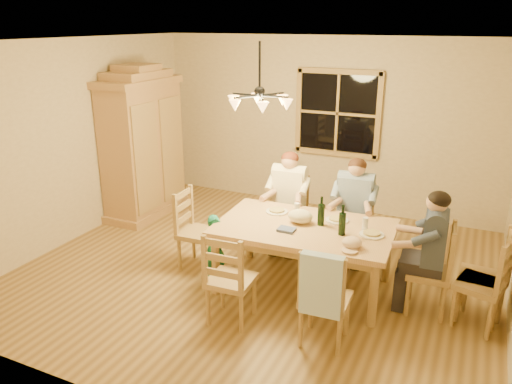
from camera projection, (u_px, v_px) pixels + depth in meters
The scene contains 31 objects.
floor at pixel (259, 270), 6.13m from camera, with size 5.50×5.50×0.00m, color brown.
ceiling at pixel (260, 41), 5.25m from camera, with size 5.50×5.00×0.02m, color white.
wall_back at pixel (325, 125), 7.83m from camera, with size 5.50×0.02×2.70m, color tan.
wall_left at pixel (76, 141), 6.78m from camera, with size 0.02×5.00×2.70m, color tan.
window at pixel (338, 113), 7.66m from camera, with size 1.30×0.06×1.30m.
chandelier at pixel (260, 100), 5.45m from camera, with size 0.77×0.68×0.71m.
armoire at pixel (143, 148), 7.62m from camera, with size 0.66×1.40×2.30m.
dining_table at pixel (304, 234), 5.53m from camera, with size 1.99×1.28×0.76m.
chair_far_left at pixel (288, 227), 6.62m from camera, with size 0.46×0.44×0.99m.
chair_far_right at pixel (352, 237), 6.32m from camera, with size 0.46×0.44×0.99m.
chair_near_left at pixel (231, 293), 5.02m from camera, with size 0.46×0.44×0.99m.
chair_near_right at pixel (325, 313), 4.68m from camera, with size 0.46×0.44×0.99m.
chair_end_left at pixel (199, 244), 6.12m from camera, with size 0.44×0.46×0.99m.
chair_end_right at pixel (427, 285), 5.18m from camera, with size 0.44×0.46×0.99m.
adult_woman at pixel (289, 189), 6.44m from camera, with size 0.41×0.44×0.87m.
adult_plaid_man at pixel (355, 197), 6.14m from camera, with size 0.41×0.44×0.87m.
adult_slate_man at pixel (433, 238), 5.01m from camera, with size 0.44×0.41×0.87m.
towel at pixel (321, 285), 4.39m from camera, with size 0.38×0.10×0.58m, color #B7D3F8.
wine_bottle_a at pixel (321, 211), 5.47m from camera, with size 0.08×0.08×0.33m, color black.
wine_bottle_b at pixel (342, 220), 5.22m from camera, with size 0.08×0.08×0.33m, color black.
plate_woman at pixel (277, 212), 5.88m from camera, with size 0.26×0.26×0.02m, color white.
plate_plaid at pixel (337, 220), 5.63m from camera, with size 0.26×0.26×0.02m, color white.
plate_slate at pixel (372, 235), 5.25m from camera, with size 0.26×0.26×0.02m, color white.
wine_glass_a at pixel (297, 209), 5.79m from camera, with size 0.06×0.06×0.14m, color silver.
wine_glass_b at pixel (365, 224), 5.37m from camera, with size 0.06×0.06×0.14m, color silver.
cap at pixel (352, 242), 4.96m from camera, with size 0.20×0.20×0.11m, color beige.
napkin at pixel (286, 230), 5.36m from camera, with size 0.18×0.14×0.03m, color #4D5A8E.
cloth_bundle at pixel (300, 216), 5.56m from camera, with size 0.28×0.22×0.15m, color beige.
child at pixel (215, 250), 5.72m from camera, with size 0.30×0.20×0.83m, color #1B7D65.
chair_spare_front at pixel (479, 291), 5.07m from camera, with size 0.45×0.47×0.99m.
chair_spare_back at pixel (478, 298), 4.93m from camera, with size 0.52×0.53×0.99m.
Camera 1 is at (2.26, -4.99, 2.91)m, focal length 35.00 mm.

